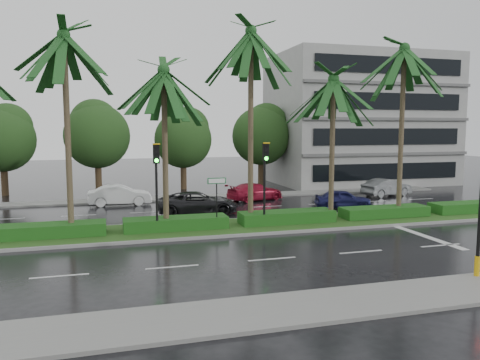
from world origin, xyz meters
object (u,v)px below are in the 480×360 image
object	(u,v)px
street_sign	(217,190)
car_red	(255,192)
signal_median_left	(156,175)
car_blue	(343,199)
car_grey	(387,187)
car_white	(120,195)
car_darkgrey	(198,203)

from	to	relation	value
street_sign	car_red	xyz separation A→B (m)	(5.01, 9.35, -1.50)
signal_median_left	street_sign	xyz separation A→B (m)	(3.00, 0.18, -0.87)
signal_median_left	car_blue	bearing A→B (deg)	20.62
car_blue	car_grey	bearing A→B (deg)	-41.08
car_red	car_grey	bearing A→B (deg)	-112.39
car_grey	car_blue	bearing A→B (deg)	112.22
car_white	car_red	size ratio (longest dim) A/B	0.97
street_sign	car_grey	size ratio (longest dim) A/B	0.64
signal_median_left	street_sign	bearing A→B (deg)	3.47
car_red	car_grey	size ratio (longest dim) A/B	1.06
car_white	car_darkgrey	distance (m)	6.48
street_sign	car_white	xyz separation A→B (m)	(-4.50, 9.78, -1.43)
street_sign	car_grey	bearing A→B (deg)	29.11
street_sign	car_blue	xyz separation A→B (m)	(9.51, 4.53, -1.51)
car_white	car_red	bearing A→B (deg)	-92.14
signal_median_left	street_sign	distance (m)	3.13
signal_median_left	car_red	bearing A→B (deg)	49.95
car_white	car_blue	world-z (taller)	car_white
car_red	car_blue	distance (m)	6.60
car_darkgrey	car_grey	size ratio (longest dim) A/B	1.20
car_white	street_sign	bearing A→B (deg)	-154.85
signal_median_left	car_darkgrey	distance (m)	6.52
signal_median_left	car_grey	world-z (taller)	signal_median_left
signal_median_left	car_grey	xyz separation A→B (m)	(18.41, 8.76, -2.32)
car_white	car_darkgrey	xyz separation A→B (m)	(4.50, -4.66, -0.01)
signal_median_left	car_blue	world-z (taller)	signal_median_left
car_darkgrey	car_red	bearing A→B (deg)	-43.94
street_sign	car_darkgrey	world-z (taller)	street_sign
car_red	car_grey	xyz separation A→B (m)	(10.40, -0.77, 0.05)
street_sign	car_red	size ratio (longest dim) A/B	0.60
signal_median_left	car_red	size ratio (longest dim) A/B	1.01
signal_median_left	car_blue	distance (m)	13.58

